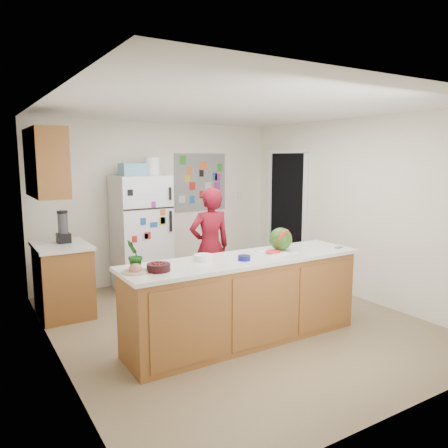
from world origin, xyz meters
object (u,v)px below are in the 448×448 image
refrigerator (141,233)px  watermelon (281,239)px  person (210,247)px  cherry_bowl (159,267)px

refrigerator → watermelon: (0.76, -2.34, 0.21)m
refrigerator → person: bearing=-65.3°
person → cherry_bowl: (-1.27, -1.28, 0.17)m
cherry_bowl → refrigerator: bearing=72.9°
watermelon → cherry_bowl: 1.51m
refrigerator → person: refrigerator is taller
watermelon → cherry_bowl: size_ratio=1.17×
watermelon → person: bearing=101.0°
refrigerator → cherry_bowl: bearing=-107.1°
person → cherry_bowl: 1.81m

